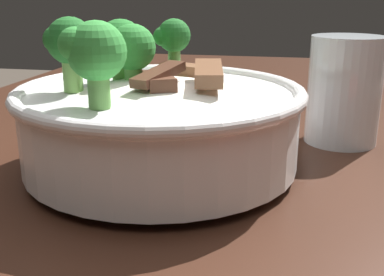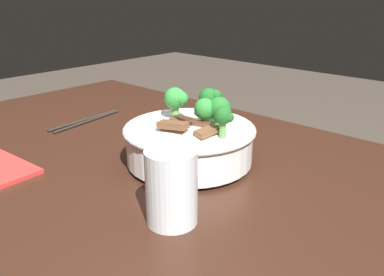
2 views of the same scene
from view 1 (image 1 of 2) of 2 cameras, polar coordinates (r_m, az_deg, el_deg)
dining_table at (r=0.50m, az=2.26°, el=-14.88°), size 1.55×0.83×0.81m
rice_bowl at (r=0.42m, az=-4.21°, el=2.81°), size 0.26×0.26×0.14m
drinking_glass at (r=0.53m, az=17.99°, el=4.77°), size 0.08×0.08×0.11m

